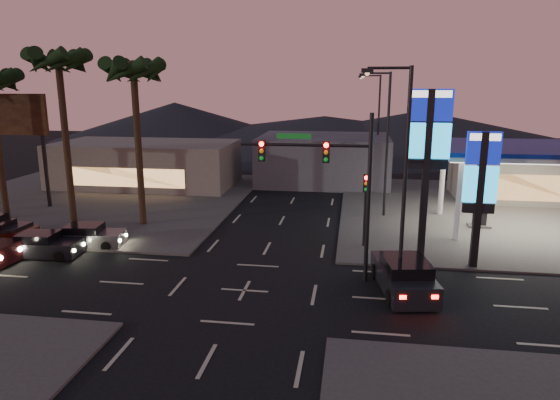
% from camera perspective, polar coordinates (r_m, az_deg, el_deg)
% --- Properties ---
extents(ground, '(140.00, 140.00, 0.00)m').
position_cam_1_polar(ground, '(23.33, -4.08, -10.28)').
color(ground, black).
rests_on(ground, ground).
extents(corner_lot_ne, '(24.00, 24.00, 0.12)m').
position_cam_1_polar(corner_lot_ne, '(39.63, 24.69, -1.43)').
color(corner_lot_ne, '#47443F').
rests_on(corner_lot_ne, ground).
extents(corner_lot_nw, '(24.00, 24.00, 0.12)m').
position_cam_1_polar(corner_lot_nw, '(43.29, -20.42, 0.13)').
color(corner_lot_nw, '#47443F').
rests_on(corner_lot_nw, ground).
extents(gas_station, '(12.20, 8.20, 5.47)m').
position_cam_1_polar(gas_station, '(34.98, 27.25, 4.89)').
color(gas_station, silver).
rests_on(gas_station, ground).
extents(convenience_store, '(10.00, 6.00, 4.00)m').
position_cam_1_polar(convenience_store, '(44.50, 25.67, 2.54)').
color(convenience_store, '#726B5B').
rests_on(convenience_store, ground).
extents(pylon_sign_tall, '(2.20, 0.35, 9.00)m').
position_cam_1_polar(pylon_sign_tall, '(26.77, 16.57, 6.49)').
color(pylon_sign_tall, black).
rests_on(pylon_sign_tall, ground).
extents(pylon_sign_short, '(1.60, 0.35, 7.00)m').
position_cam_1_polar(pylon_sign_short, '(26.52, 21.96, 2.21)').
color(pylon_sign_short, black).
rests_on(pylon_sign_short, ground).
extents(traffic_signal_mast, '(6.10, 0.39, 8.00)m').
position_cam_1_polar(traffic_signal_mast, '(23.22, 5.88, 3.09)').
color(traffic_signal_mast, black).
rests_on(traffic_signal_mast, ground).
extents(pedestal_signal, '(0.32, 0.39, 4.30)m').
position_cam_1_polar(pedestal_signal, '(28.57, 9.74, 0.18)').
color(pedestal_signal, black).
rests_on(pedestal_signal, ground).
extents(streetlight_near, '(2.14, 0.25, 10.00)m').
position_cam_1_polar(streetlight_near, '(22.24, 13.65, 3.60)').
color(streetlight_near, black).
rests_on(streetlight_near, ground).
extents(streetlight_mid, '(2.14, 0.25, 10.00)m').
position_cam_1_polar(streetlight_mid, '(35.09, 11.84, 7.15)').
color(streetlight_mid, black).
rests_on(streetlight_mid, ground).
extents(streetlight_far, '(2.14, 0.25, 10.00)m').
position_cam_1_polar(streetlight_far, '(49.02, 10.95, 8.88)').
color(streetlight_far, black).
rests_on(streetlight_far, ground).
extents(palm_a, '(4.41, 4.41, 10.86)m').
position_cam_1_polar(palm_a, '(33.31, -16.35, 12.99)').
color(palm_a, black).
rests_on(palm_a, ground).
extents(palm_b, '(4.41, 4.41, 11.46)m').
position_cam_1_polar(palm_b, '(35.67, -23.93, 13.26)').
color(palm_b, black).
rests_on(palm_b, ground).
extents(billboard, '(6.00, 0.30, 8.50)m').
position_cam_1_polar(billboard, '(42.33, -28.47, 7.69)').
color(billboard, black).
rests_on(billboard, ground).
extents(building_far_west, '(16.00, 8.00, 4.00)m').
position_cam_1_polar(building_far_west, '(47.34, -15.03, 3.98)').
color(building_far_west, '#726B5B').
rests_on(building_far_west, ground).
extents(building_far_mid, '(12.00, 9.00, 4.40)m').
position_cam_1_polar(building_far_mid, '(47.46, 5.05, 4.65)').
color(building_far_mid, '#4C4C51').
rests_on(building_far_mid, ground).
extents(hill_left, '(40.00, 40.00, 6.00)m').
position_cam_1_polar(hill_left, '(86.38, -11.86, 8.87)').
color(hill_left, black).
rests_on(hill_left, ground).
extents(hill_right, '(50.00, 50.00, 5.00)m').
position_cam_1_polar(hill_right, '(81.78, 15.78, 8.06)').
color(hill_right, black).
rests_on(hill_right, ground).
extents(hill_center, '(60.00, 60.00, 4.00)m').
position_cam_1_polar(hill_center, '(81.32, 5.12, 8.13)').
color(hill_center, black).
rests_on(hill_center, ground).
extents(car_lane_a_front, '(4.15, 1.92, 1.32)m').
position_cam_1_polar(car_lane_a_front, '(30.34, -25.48, -4.70)').
color(car_lane_a_front, black).
rests_on(car_lane_a_front, ground).
extents(car_lane_b_front, '(4.18, 2.10, 1.32)m').
position_cam_1_polar(car_lane_b_front, '(31.01, -21.07, -3.91)').
color(car_lane_b_front, '#58585A').
rests_on(car_lane_b_front, ground).
extents(suv_station, '(2.81, 5.11, 1.62)m').
position_cam_1_polar(suv_station, '(23.60, 13.97, -8.40)').
color(suv_station, black).
rests_on(suv_station, ground).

